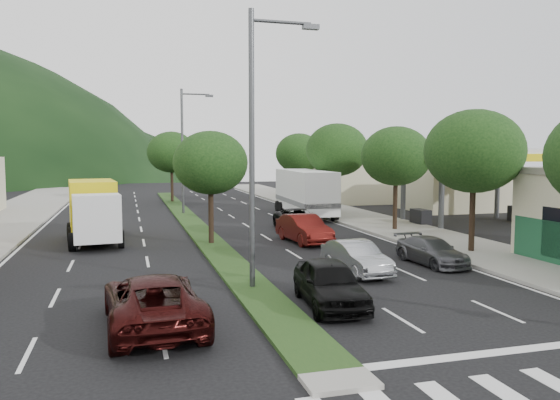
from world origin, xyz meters
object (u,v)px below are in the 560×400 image
object	(u,v)px
tree_r_e	(299,153)
tree_med_far	(171,152)
sedan_silver	(356,257)
tree_r_c	(396,156)
tree_r_d	(337,150)
box_truck	(93,213)
tree_r_b	(474,151)
car_queue_c	(304,229)
motorhome	(305,192)
car_queue_b	(432,251)
car_queue_a	(330,283)
car_queue_d	(298,219)
tree_med_near	(210,163)
streetlight_near	(257,136)
suv_maroon	(153,301)
streetlight_mid	(185,145)

from	to	relation	value
tree_r_e	tree_med_far	distance (m)	12.65
sedan_silver	tree_r_c	bearing A→B (deg)	51.09
tree_r_d	box_truck	xyz separation A→B (m)	(-18.16, -9.24, -3.57)
tree_r_b	sedan_silver	size ratio (longest dim) A/B	1.71
car_queue_c	motorhome	xyz separation A→B (m)	(3.94, 11.71, 1.14)
sedan_silver	car_queue_b	size ratio (longest dim) A/B	0.99
tree_med_far	car_queue_a	distance (m)	39.05
tree_r_d	tree_med_far	bearing A→B (deg)	130.60
car_queue_a	car_queue_d	distance (m)	17.68
tree_r_e	car_queue_a	size ratio (longest dim) A/B	1.51
tree_r_b	car_queue_d	bearing A→B (deg)	118.80
tree_med_near	car_queue_c	size ratio (longest dim) A/B	1.29
tree_med_far	streetlight_near	size ratio (longest dim) A/B	0.69
car_queue_a	tree_med_near	bearing A→B (deg)	104.22
car_queue_b	tree_med_near	bearing A→B (deg)	133.94
sedan_silver	tree_r_b	bearing A→B (deg)	15.23
streetlight_near	car_queue_a	size ratio (longest dim) A/B	2.25
tree_r_b	tree_r_c	bearing A→B (deg)	90.00
tree_r_e	suv_maroon	distance (m)	39.00
car_queue_d	motorhome	bearing A→B (deg)	66.65
streetlight_mid	tree_r_c	bearing A→B (deg)	-47.78
streetlight_near	streetlight_mid	world-z (taller)	same
tree_r_b	tree_med_far	size ratio (longest dim) A/B	1.00
tree_r_c	car_queue_a	bearing A→B (deg)	-124.23
tree_r_d	sedan_silver	xyz separation A→B (m)	(-7.29, -20.60, -4.51)
tree_r_d	suv_maroon	xyz separation A→B (m)	(-15.68, -25.47, -4.40)
car_queue_b	car_queue_d	world-z (taller)	car_queue_d
suv_maroon	box_truck	world-z (taller)	box_truck
suv_maroon	car_queue_d	world-z (taller)	suv_maroon
sedan_silver	car_queue_d	bearing A→B (deg)	78.60
tree_med_far	tree_r_b	bearing A→B (deg)	-69.44
tree_r_d	motorhome	distance (m)	4.53
streetlight_mid	sedan_silver	bearing A→B (deg)	-79.20
tree_r_b	suv_maroon	size ratio (longest dim) A/B	1.24
streetlight_near	car_queue_c	bearing A→B (deg)	62.58
tree_med_near	motorhome	distance (m)	14.48
tree_r_b	tree_r_e	size ratio (longest dim) A/B	1.03
car_queue_a	motorhome	world-z (taller)	motorhome
tree_r_e	tree_med_far	xyz separation A→B (m)	(-12.00, 4.00, 0.11)
tree_med_near	streetlight_mid	xyz separation A→B (m)	(0.21, 15.00, 1.16)
tree_med_near	box_truck	size ratio (longest dim) A/B	0.85
car_queue_b	motorhome	bearing A→B (deg)	84.80
car_queue_a	box_truck	bearing A→B (deg)	123.10
streetlight_mid	car_queue_d	bearing A→B (deg)	-60.18
tree_med_near	streetlight_near	xyz separation A→B (m)	(0.21, -10.00, 1.16)
streetlight_mid	car_queue_b	distance (m)	24.82
tree_r_b	sedan_silver	world-z (taller)	tree_r_b
tree_med_near	motorhome	world-z (taller)	tree_med_near
tree_med_near	sedan_silver	distance (m)	10.50
tree_r_b	streetlight_near	distance (m)	12.47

